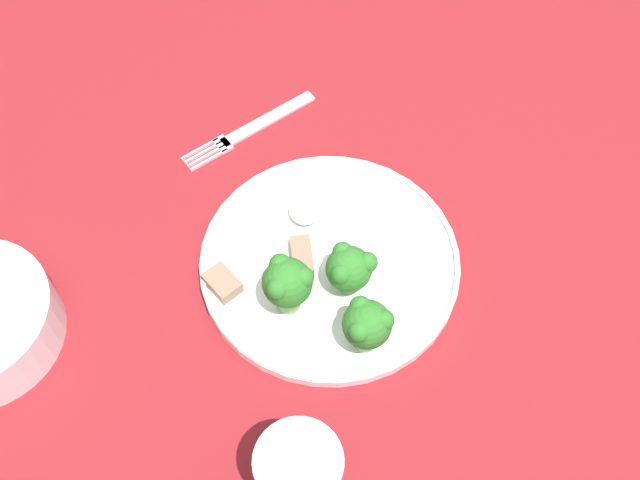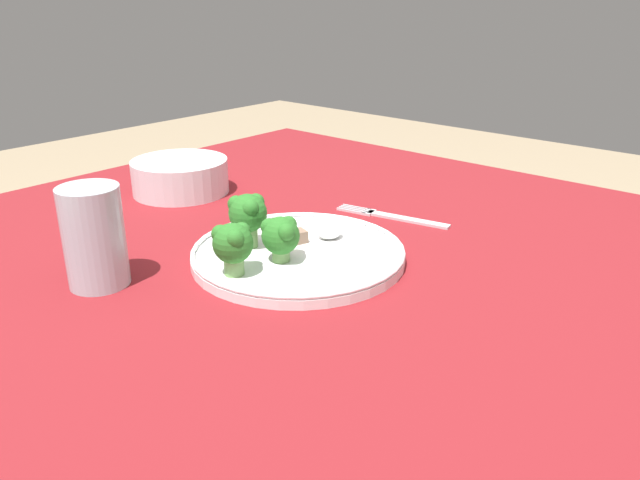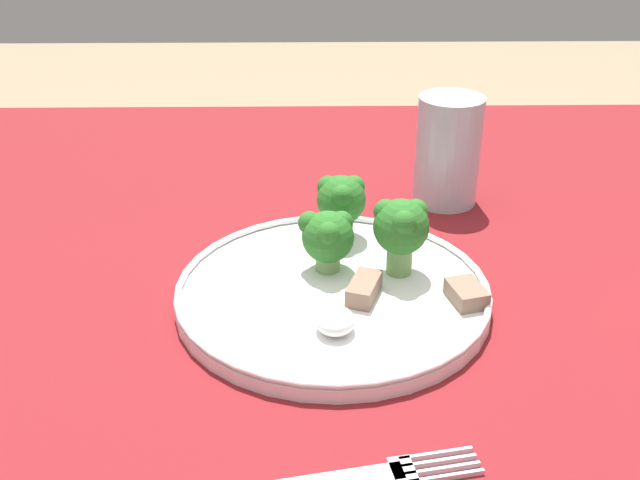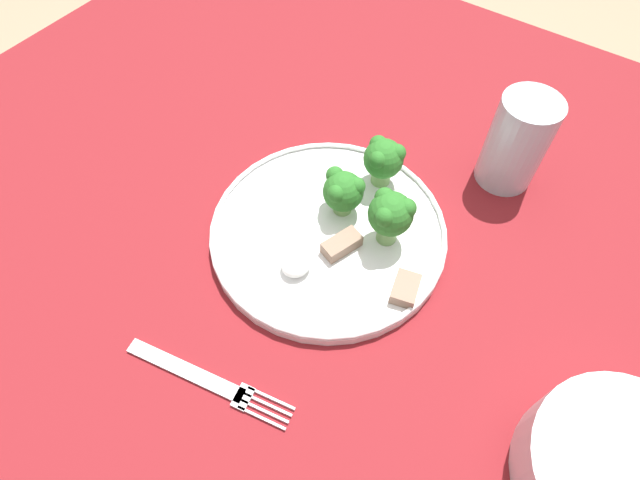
{
  "view_description": "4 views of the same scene",
  "coord_description": "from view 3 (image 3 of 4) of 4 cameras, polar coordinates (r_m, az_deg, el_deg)",
  "views": [
    {
      "loc": [
        -0.38,
        0.21,
        1.41
      ],
      "look_at": [
        0.0,
        0.02,
        0.75
      ],
      "focal_mm": 42.0,
      "sensor_mm": 36.0,
      "label": 1
    },
    {
      "loc": [
        -0.56,
        -0.48,
        1.05
      ],
      "look_at": [
        -0.0,
        -0.0,
        0.76
      ],
      "focal_mm": 35.0,
      "sensor_mm": 36.0,
      "label": 2
    },
    {
      "loc": [
        0.53,
        -0.0,
        1.09
      ],
      "look_at": [
        -0.04,
        0.01,
        0.78
      ],
      "focal_mm": 42.0,
      "sensor_mm": 36.0,
      "label": 3
    },
    {
      "loc": [
        0.26,
        0.2,
        1.21
      ],
      "look_at": [
        0.0,
        0.02,
        0.75
      ],
      "focal_mm": 28.0,
      "sensor_mm": 36.0,
      "label": 4
    }
  ],
  "objects": [
    {
      "name": "broccoli_floret_near_rim_left",
      "position": [
        0.72,
        1.86,
        3.06
      ],
      "size": [
        0.05,
        0.05,
        0.06
      ],
      "color": "#709E56",
      "rests_on": "dinner_plate"
    },
    {
      "name": "sauce_dollop",
      "position": [
        0.6,
        1.44,
        -6.17
      ],
      "size": [
        0.04,
        0.03,
        0.02
      ],
      "color": "white",
      "rests_on": "dinner_plate"
    },
    {
      "name": "meat_slice_front_slice",
      "position": [
        0.64,
        3.64,
        -3.71
      ],
      "size": [
        0.05,
        0.03,
        0.02
      ],
      "color": "#846651",
      "rests_on": "dinner_plate"
    },
    {
      "name": "broccoli_floret_back_left",
      "position": [
        0.66,
        6.45,
        0.96
      ],
      "size": [
        0.05,
        0.05,
        0.07
      ],
      "color": "#709E56",
      "rests_on": "dinner_plate"
    },
    {
      "name": "meat_slice_middle_slice",
      "position": [
        0.64,
        11.39,
        -4.14
      ],
      "size": [
        0.04,
        0.03,
        0.01
      ],
      "color": "#846651",
      "rests_on": "dinner_plate"
    },
    {
      "name": "drinking_glass",
      "position": [
        0.83,
        9.87,
        6.29
      ],
      "size": [
        0.07,
        0.07,
        0.12
      ],
      "color": "#B2C1CC",
      "rests_on": "table"
    },
    {
      "name": "broccoli_floret_center_left",
      "position": [
        0.67,
        0.86,
        0.29
      ],
      "size": [
        0.05,
        0.05,
        0.06
      ],
      "color": "#709E56",
      "rests_on": "dinner_plate"
    },
    {
      "name": "dinner_plate",
      "position": [
        0.66,
        1.22,
        -4.0
      ],
      "size": [
        0.27,
        0.27,
        0.02
      ],
      "color": "white",
      "rests_on": "table"
    },
    {
      "name": "table",
      "position": [
        0.7,
        -0.46,
        -11.67
      ],
      "size": [
        1.12,
        1.19,
        0.73
      ],
      "color": "maroon",
      "rests_on": "ground_plane"
    }
  ]
}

